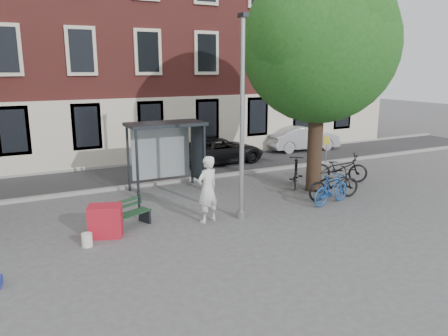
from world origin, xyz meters
TOP-DOWN VIEW (x-y plane):
  - ground at (0.00, 0.00)m, footprint 90.00×90.00m
  - road at (0.00, 7.00)m, footprint 40.00×4.00m
  - curb_near at (0.00, 5.00)m, footprint 40.00×0.25m
  - curb_far at (0.00, 9.00)m, footprint 40.00×0.25m
  - building_row at (0.00, 13.00)m, footprint 30.00×8.00m
  - lamppost at (0.00, 0.00)m, footprint 0.28×0.35m
  - tree_right at (4.01, 1.38)m, footprint 5.76×5.60m
  - bus_shelter at (-0.61, 4.11)m, footprint 2.85×1.45m
  - painter at (-1.08, 0.17)m, footprint 0.86×0.69m
  - bench at (-3.44, 0.76)m, footprint 1.62×1.08m
  - bike_a at (3.93, 0.26)m, footprint 2.16×0.86m
  - bike_b at (3.45, -0.18)m, footprint 1.84×0.85m
  - bike_c at (5.71, 1.98)m, footprint 2.35×1.85m
  - bike_d at (3.75, 2.27)m, footprint 1.62×1.87m
  - car_dark at (3.02, 7.50)m, footprint 4.60×2.32m
  - car_silver at (8.72, 8.40)m, footprint 4.31×1.81m
  - red_stand at (-4.11, 0.39)m, footprint 1.05×0.86m
  - bucket_a at (-4.72, -0.11)m, footprint 0.34×0.34m
  - bucket_b at (-3.76, 0.71)m, footprint 0.37×0.37m
  - bucket_c at (-3.72, 1.18)m, footprint 0.37×0.37m
  - notice_sign at (6.27, 3.50)m, footprint 0.28×0.06m

SIDE VIEW (x-z plane):
  - ground at x=0.00m, z-range 0.00..0.00m
  - road at x=0.00m, z-range 0.00..0.01m
  - curb_near at x=0.00m, z-range 0.00..0.12m
  - curb_far at x=0.00m, z-range 0.00..0.12m
  - bucket_a at x=-4.72m, z-range 0.00..0.36m
  - bucket_b at x=-3.76m, z-range 0.00..0.36m
  - bucket_c at x=-3.72m, z-range 0.00..0.36m
  - bench at x=-3.44m, z-range -0.03..0.77m
  - red_stand at x=-4.11m, z-range 0.00..0.90m
  - bike_b at x=3.45m, z-range 0.00..1.07m
  - bike_a at x=3.93m, z-range 0.00..1.12m
  - bike_d at x=3.75m, z-range 0.00..1.17m
  - bike_c at x=5.71m, z-range 0.00..1.19m
  - car_dark at x=3.02m, z-range 0.00..1.25m
  - car_silver at x=8.72m, z-range 0.00..1.38m
  - painter at x=-1.08m, z-range 0.00..2.05m
  - notice_sign at x=6.27m, z-range 0.32..1.96m
  - bus_shelter at x=-0.61m, z-range 0.61..3.23m
  - lamppost at x=0.00m, z-range -0.27..5.84m
  - tree_right at x=4.01m, z-range 1.52..9.72m
  - building_row at x=0.00m, z-range 0.00..14.00m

